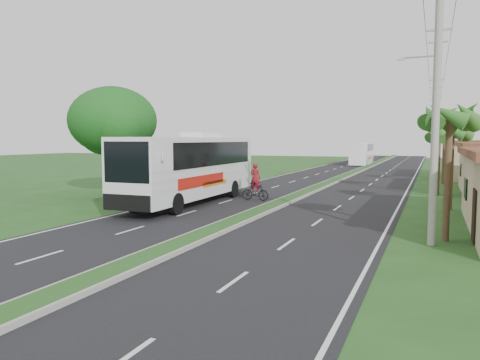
% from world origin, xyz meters
% --- Properties ---
extents(ground, '(180.00, 180.00, 0.00)m').
position_xyz_m(ground, '(0.00, 0.00, 0.00)').
color(ground, '#204619').
rests_on(ground, ground).
extents(road_asphalt, '(14.00, 160.00, 0.02)m').
position_xyz_m(road_asphalt, '(0.00, 20.00, 0.01)').
color(road_asphalt, black).
rests_on(road_asphalt, ground).
extents(median_strip, '(1.20, 160.00, 0.18)m').
position_xyz_m(median_strip, '(0.00, 20.00, 0.10)').
color(median_strip, gray).
rests_on(median_strip, ground).
extents(lane_edge_left, '(0.12, 160.00, 0.01)m').
position_xyz_m(lane_edge_left, '(-6.70, 20.00, 0.00)').
color(lane_edge_left, silver).
rests_on(lane_edge_left, ground).
extents(lane_edge_right, '(0.12, 160.00, 0.01)m').
position_xyz_m(lane_edge_right, '(6.70, 20.00, 0.00)').
color(lane_edge_right, silver).
rests_on(lane_edge_right, ground).
extents(palm_verge_a, '(2.40, 2.40, 5.45)m').
position_xyz_m(palm_verge_a, '(9.00, 3.00, 4.74)').
color(palm_verge_a, '#473321').
rests_on(palm_verge_a, ground).
extents(palm_verge_b, '(2.40, 2.40, 5.05)m').
position_xyz_m(palm_verge_b, '(9.40, 12.00, 4.36)').
color(palm_verge_b, '#473321').
rests_on(palm_verge_b, ground).
extents(palm_verge_c, '(2.40, 2.40, 5.85)m').
position_xyz_m(palm_verge_c, '(8.80, 19.00, 5.12)').
color(palm_verge_c, '#473321').
rests_on(palm_verge_c, ground).
extents(palm_verge_d, '(2.40, 2.40, 5.25)m').
position_xyz_m(palm_verge_d, '(9.30, 28.00, 4.55)').
color(palm_verge_d, '#473321').
rests_on(palm_verge_d, ground).
extents(shade_tree, '(6.30, 6.00, 7.54)m').
position_xyz_m(shade_tree, '(-12.11, 10.02, 5.03)').
color(shade_tree, '#473321').
rests_on(shade_tree, ground).
extents(utility_pole_a, '(1.60, 0.28, 11.00)m').
position_xyz_m(utility_pole_a, '(8.50, 2.00, 5.67)').
color(utility_pole_a, gray).
rests_on(utility_pole_a, ground).
extents(utility_pole_b, '(3.20, 0.28, 12.00)m').
position_xyz_m(utility_pole_b, '(8.47, 18.00, 6.26)').
color(utility_pole_b, gray).
rests_on(utility_pole_b, ground).
extents(utility_pole_c, '(1.60, 0.28, 11.00)m').
position_xyz_m(utility_pole_c, '(8.50, 38.00, 5.67)').
color(utility_pole_c, gray).
rests_on(utility_pole_c, ground).
extents(utility_pole_d, '(1.60, 0.28, 10.50)m').
position_xyz_m(utility_pole_d, '(8.50, 58.00, 5.42)').
color(utility_pole_d, gray).
rests_on(utility_pole_d, ground).
extents(coach_bus_main, '(3.09, 13.52, 4.35)m').
position_xyz_m(coach_bus_main, '(-5.16, 8.67, 2.39)').
color(coach_bus_main, silver).
rests_on(coach_bus_main, ground).
extents(coach_bus_far, '(2.78, 11.44, 3.31)m').
position_xyz_m(coach_bus_far, '(-1.80, 57.72, 1.88)').
color(coach_bus_far, white).
rests_on(coach_bus_far, ground).
extents(motorcyclist, '(1.86, 0.63, 2.40)m').
position_xyz_m(motorcyclist, '(-2.00, 11.29, 0.87)').
color(motorcyclist, black).
rests_on(motorcyclist, ground).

